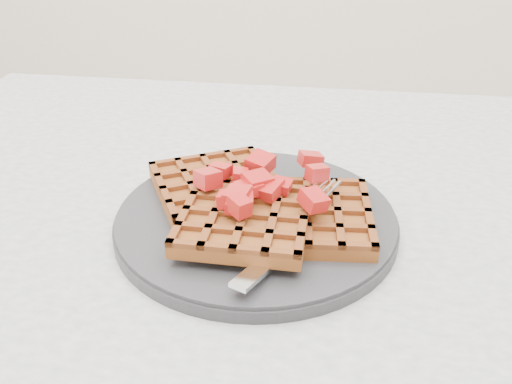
% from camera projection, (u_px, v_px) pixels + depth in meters
% --- Properties ---
extents(table, '(1.20, 0.80, 0.75)m').
position_uv_depth(table, '(365.00, 318.00, 0.61)').
color(table, beige).
rests_on(table, ground).
extents(plate, '(0.28, 0.28, 0.02)m').
position_uv_depth(plate, '(256.00, 220.00, 0.56)').
color(plate, '#262528').
rests_on(plate, table).
extents(waffles, '(0.24, 0.21, 0.03)m').
position_uv_depth(waffles, '(256.00, 205.00, 0.54)').
color(waffles, brown).
rests_on(waffles, plate).
extents(strawberry_pile, '(0.15, 0.15, 0.02)m').
position_uv_depth(strawberry_pile, '(256.00, 179.00, 0.53)').
color(strawberry_pile, maroon).
rests_on(strawberry_pile, waffles).
extents(fork, '(0.09, 0.17, 0.02)m').
position_uv_depth(fork, '(296.00, 233.00, 0.51)').
color(fork, silver).
rests_on(fork, plate).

